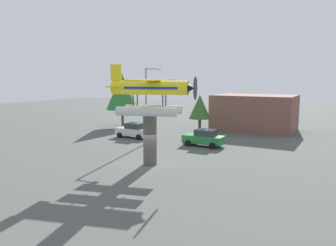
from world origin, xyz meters
name	(u,v)px	position (x,y,z in m)	size (l,w,h in m)	color
ground_plane	(150,164)	(0.00, 0.00, 0.00)	(140.00, 140.00, 0.00)	#4C514C
display_pedestal	(150,140)	(0.00, 0.00, 2.03)	(1.10, 1.10, 4.06)	#4C4742
floatplane_monument	(151,94)	(0.13, 0.04, 5.73)	(7.19, 10.31, 4.00)	silver
car_near_silver	(134,130)	(-8.16, 9.38, 0.88)	(4.20, 2.02, 1.76)	silver
car_mid_green	(204,138)	(0.98, 8.87, 0.88)	(4.20, 2.02, 1.76)	#237A38
streetlight_primary	(148,100)	(-4.78, 7.18, 4.65)	(1.84, 0.28, 8.02)	gray
storefront_building	(254,113)	(2.68, 22.00, 2.36)	(10.39, 6.87, 4.72)	brown
tree_west	(122,92)	(-14.65, 15.88, 5.05)	(4.58, 4.58, 7.61)	brown
tree_east	(200,107)	(-2.57, 15.83, 3.38)	(2.71, 2.71, 4.91)	brown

